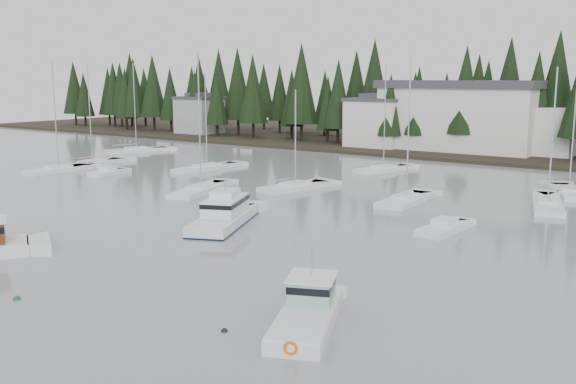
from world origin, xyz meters
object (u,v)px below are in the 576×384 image
(sailboat_7, at_px, (137,151))
(sailboat_0, at_px, (548,205))
(lobster_boat_teal, at_px, (308,315))
(runabout_0, at_px, (108,174))
(sailboat_8, at_px, (383,171))
(sailboat_12, at_px, (569,193))
(sailboat_9, at_px, (406,202))
(house_west, at_px, (377,121))
(cabin_cruiser_center, at_px, (225,217))
(sailboat_5, at_px, (93,165))
(sailboat_13, at_px, (59,171))
(harbor_inn, at_px, (473,117))
(sailboat_3, at_px, (295,189))
(sailboat_1, at_px, (207,169))
(sailboat_6, at_px, (201,191))
(runabout_1, at_px, (444,230))
(house_far_west, at_px, (199,114))

(sailboat_7, bearing_deg, sailboat_0, -76.09)
(lobster_boat_teal, xyz_separation_m, runabout_0, (-47.24, 26.29, -0.35))
(sailboat_8, bearing_deg, sailboat_12, -83.65)
(sailboat_9, relative_size, runabout_0, 2.66)
(house_west, bearing_deg, sailboat_8, -60.12)
(cabin_cruiser_center, xyz_separation_m, sailboat_5, (-38.21, 16.53, -0.59))
(sailboat_8, relative_size, sailboat_13, 0.97)
(harbor_inn, bearing_deg, runabout_0, -120.95)
(sailboat_3, relative_size, sailboat_9, 0.78)
(house_west, height_order, sailboat_1, sailboat_1)
(house_west, distance_m, sailboat_6, 47.17)
(lobster_boat_teal, bearing_deg, harbor_inn, -9.37)
(sailboat_3, relative_size, sailboat_12, 0.76)
(cabin_cruiser_center, distance_m, sailboat_8, 34.97)
(cabin_cruiser_center, height_order, sailboat_3, sailboat_3)
(house_west, relative_size, sailboat_5, 0.67)
(runabout_1, bearing_deg, sailboat_9, 43.94)
(lobster_boat_teal, relative_size, sailboat_7, 0.53)
(sailboat_0, bearing_deg, lobster_boat_teal, 160.92)
(sailboat_7, xyz_separation_m, sailboat_12, (65.77, -0.17, 0.01))
(lobster_boat_teal, distance_m, sailboat_3, 38.43)
(harbor_inn, relative_size, runabout_1, 4.74)
(sailboat_6, height_order, runabout_1, sailboat_6)
(harbor_inn, height_order, lobster_boat_teal, harbor_inn)
(sailboat_12, bearing_deg, cabin_cruiser_center, 122.13)
(lobster_boat_teal, distance_m, sailboat_8, 52.99)
(sailboat_12, bearing_deg, sailboat_7, 64.34)
(cabin_cruiser_center, distance_m, sailboat_7, 55.67)
(sailboat_9, bearing_deg, sailboat_13, 96.64)
(sailboat_0, distance_m, sailboat_7, 66.08)
(sailboat_5, height_order, runabout_1, sailboat_5)
(sailboat_7, relative_size, sailboat_13, 1.00)
(lobster_boat_teal, xyz_separation_m, runabout_1, (-1.96, 22.19, -0.35))
(sailboat_5, xyz_separation_m, sailboat_8, (34.78, 18.27, 0.02))
(house_far_west, distance_m, lobster_boat_teal, 105.02)
(sailboat_8, bearing_deg, sailboat_13, 141.47)
(sailboat_13, bearing_deg, sailboat_9, -80.53)
(sailboat_6, xyz_separation_m, runabout_1, (27.59, -1.85, 0.05))
(harbor_inn, distance_m, sailboat_7, 53.81)
(sailboat_7, height_order, runabout_1, sailboat_7)
(house_west, distance_m, house_far_west, 42.05)
(cabin_cruiser_center, relative_size, sailboat_12, 0.72)
(cabin_cruiser_center, bearing_deg, sailboat_9, -48.18)
(harbor_inn, xyz_separation_m, lobster_boat_teal, (18.54, -74.16, -5.29))
(house_west, height_order, runabout_0, house_west)
(house_far_west, relative_size, lobster_boat_teal, 1.10)
(sailboat_1, xyz_separation_m, sailboat_8, (19.44, 12.02, 0.02))
(runabout_0, bearing_deg, sailboat_0, -86.02)
(house_far_west, bearing_deg, sailboat_13, -66.49)
(house_far_west, xyz_separation_m, sailboat_1, (35.27, -36.14, -4.34))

